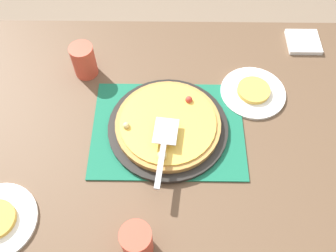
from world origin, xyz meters
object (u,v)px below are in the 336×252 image
pizza (168,124)px  napkin_stack (303,42)px  cup_far (137,242)px  plate_far_right (253,93)px  pizza_pan (168,127)px  cup_near (84,61)px  pizza_server (164,145)px  served_slice_right (254,90)px

pizza → napkin_stack: size_ratio=2.75×
cup_far → pizza: bearing=-101.2°
cup_far → plate_far_right: bearing=-124.8°
pizza_pan → cup_near: size_ratio=3.17×
cup_far → cup_near: bearing=-70.4°
cup_near → cup_far: 0.64m
pizza_server → served_slice_right: bearing=-140.6°
plate_far_right → napkin_stack: napkin_stack is taller
served_slice_right → cup_near: size_ratio=0.92×
plate_far_right → cup_far: (0.36, 0.52, 0.06)m
plate_far_right → served_slice_right: bearing=0.0°
pizza_pan → plate_far_right: bearing=-152.8°
pizza_pan → pizza_server: bearing=83.2°
pizza_server → napkin_stack: bearing=-136.7°
cup_near → pizza_server: bearing=129.9°
pizza → pizza_server: (0.01, 0.10, 0.04)m
pizza → cup_far: cup_far is taller
pizza → cup_near: (0.29, -0.24, 0.03)m
pizza_pan → served_slice_right: bearing=-152.8°
served_slice_right → pizza: bearing=27.5°
cup_far → napkin_stack: cup_far is taller
napkin_stack → pizza_pan: bearing=37.6°
cup_far → napkin_stack: bearing=-127.2°
pizza_pan → pizza_server: (0.01, 0.10, 0.06)m
plate_far_right → napkin_stack: size_ratio=1.83×
plate_far_right → pizza_server: (0.30, 0.24, 0.07)m
pizza_pan → cup_near: 0.38m
pizza → napkin_stack: bearing=-142.3°
pizza_pan → plate_far_right: pizza_pan is taller
served_slice_right → cup_far: size_ratio=0.92×
plate_far_right → cup_near: (0.58, -0.09, 0.06)m
cup_far → napkin_stack: 0.95m
pizza → served_slice_right: 0.32m
served_slice_right → cup_near: bearing=-8.7°
cup_far → pizza_server: bearing=-102.8°
plate_far_right → napkin_stack: (-0.22, -0.24, 0.00)m
cup_near → pizza_pan: bearing=140.9°
cup_near → napkin_stack: 0.81m
plate_far_right → napkin_stack: bearing=-132.0°
pizza_pan → pizza: (0.00, 0.00, 0.02)m
plate_far_right → pizza_server: 0.39m
plate_far_right → cup_far: bearing=55.2°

